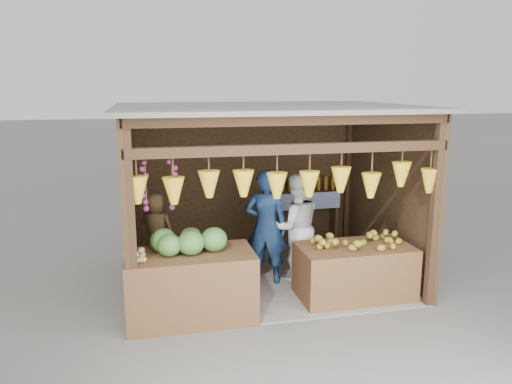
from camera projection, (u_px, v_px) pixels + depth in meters
ground at (265, 278)px, 7.76m from camera, size 80.00×80.00×0.00m
stall_structure at (264, 173)px, 7.37m from camera, size 4.30×3.30×2.66m
back_shelf at (304, 202)px, 9.03m from camera, size 1.25×0.32×1.32m
counter_left at (191, 286)px, 6.35m from camera, size 1.61×0.85×0.88m
counter_right at (354, 272)px, 7.00m from camera, size 1.58×0.85×0.76m
stool at (158, 275)px, 7.50m from camera, size 0.31×0.31×0.29m
man_standing at (266, 227)px, 7.43m from camera, size 0.75×0.64×1.75m
woman_standing at (295, 227)px, 7.57m from camera, size 0.82×0.65×1.66m
vendor_seated at (156, 230)px, 7.35m from camera, size 0.64×0.54×1.12m
melon_pile at (189, 240)px, 6.28m from camera, size 1.00×0.50×0.32m
tanfruit_pile at (135, 254)px, 6.03m from camera, size 0.34×0.40×0.13m
mango_pile at (359, 239)px, 6.90m from camera, size 1.40×0.64×0.22m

